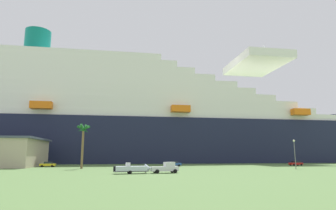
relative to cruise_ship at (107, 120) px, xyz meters
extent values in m
plane|color=#4C6B38|center=(18.15, -30.62, -19.15)|extent=(600.00, 600.00, 0.00)
cube|color=#191E38|center=(3.09, 0.13, -9.49)|extent=(239.85, 40.05, 19.34)
cube|color=white|center=(3.09, 0.13, 1.63)|extent=(211.12, 36.49, 2.90)
cube|color=white|center=(-1.69, -0.05, 4.53)|extent=(196.55, 35.50, 2.90)
cube|color=white|center=(-6.46, -0.23, 7.42)|extent=(187.78, 34.90, 2.90)
cube|color=white|center=(-11.23, -0.41, 10.32)|extent=(176.28, 33.89, 2.90)
cube|color=white|center=(-16.01, -0.58, 13.21)|extent=(166.64, 33.03, 2.90)
cube|color=white|center=(-20.78, -0.76, 16.11)|extent=(158.87, 32.00, 2.90)
cube|color=white|center=(-25.56, -0.94, 19.00)|extent=(147.82, 30.92, 2.90)
cube|color=white|center=(-30.33, -1.12, 21.90)|extent=(138.59, 29.90, 2.90)
cube|color=white|center=(-35.10, -1.30, 24.79)|extent=(131.88, 29.22, 2.90)
cube|color=white|center=(-39.88, -1.48, 27.69)|extent=(127.09, 28.48, 2.90)
cube|color=white|center=(74.69, 2.81, 31.14)|extent=(25.15, 35.13, 4.00)
cylinder|color=#0C7266|center=(-32.72, -1.21, 35.06)|extent=(11.62, 11.62, 11.84)
cylinder|color=silver|center=(79.47, 2.99, 35.14)|extent=(0.80, 0.80, 12.00)
cube|color=orange|center=(-24.15, -17.10, 3.66)|extent=(8.11, 3.50, 2.80)
cube|color=orange|center=(31.54, -15.01, 3.66)|extent=(8.11, 3.50, 2.80)
cube|color=orange|center=(87.23, -12.93, 3.66)|extent=(8.11, 3.50, 2.80)
cube|color=silver|center=(18.00, -73.34, -18.30)|extent=(5.85, 2.90, 0.90)
cube|color=silver|center=(18.99, -73.17, -17.40)|extent=(2.29, 2.15, 0.90)
cube|color=#26333F|center=(19.65, -73.06, -17.49)|extent=(0.38, 1.67, 0.63)
cylinder|color=black|center=(19.76, -72.03, -18.75)|extent=(0.84, 0.41, 0.80)
cylinder|color=black|center=(20.09, -74.00, -18.75)|extent=(0.84, 0.41, 0.80)
cylinder|color=black|center=(16.06, -72.65, -18.75)|extent=(0.84, 0.41, 0.80)
cylinder|color=black|center=(16.39, -74.62, -18.75)|extent=(0.84, 0.41, 0.80)
cube|color=#595960|center=(11.21, -74.47, -18.68)|extent=(6.95, 2.92, 0.16)
cube|color=#595960|center=(15.14, -73.82, -18.68)|extent=(2.20, 0.48, 0.10)
cylinder|color=black|center=(10.74, -73.52, -18.83)|extent=(0.67, 0.32, 0.64)
cylinder|color=black|center=(11.08, -75.53, -18.83)|extent=(0.67, 0.32, 0.64)
cube|color=silver|center=(11.21, -74.47, -18.15)|extent=(6.38, 3.02, 0.90)
cone|color=silver|center=(14.63, -73.90, -18.15)|extent=(1.49, 2.00, 1.83)
cube|color=silver|center=(10.61, -74.58, -17.35)|extent=(0.95, 1.12, 0.70)
cube|color=black|center=(7.99, -75.01, -18.15)|extent=(0.44, 0.55, 1.10)
cylinder|color=brown|center=(-1.86, -52.55, -13.92)|extent=(0.61, 0.61, 10.46)
cone|color=#195923|center=(-1.46, -52.54, -8.59)|extent=(0.80, 3.09, 2.77)
cone|color=#195923|center=(-1.60, -52.25, -8.59)|extent=(2.81, 2.59, 2.70)
cone|color=#195923|center=(-1.99, -52.17, -8.59)|extent=(3.43, 1.79, 2.18)
cone|color=#195923|center=(-2.26, -52.54, -8.59)|extent=(0.80, 3.09, 2.77)
cone|color=#195923|center=(-2.01, -52.92, -8.59)|extent=(3.46, 1.95, 1.96)
cone|color=#195923|center=(-1.61, -52.86, -8.59)|extent=(3.09, 2.64, 2.19)
sphere|color=#195923|center=(-1.86, -52.55, -8.69)|extent=(1.10, 1.10, 1.10)
cylinder|color=slate|center=(54.00, -61.12, -15.60)|extent=(0.20, 0.20, 7.10)
sphere|color=#F9F2CC|center=(54.00, -61.12, -11.80)|extent=(0.56, 0.56, 0.56)
cube|color=red|center=(67.02, -39.53, -18.47)|extent=(4.66, 2.39, 0.70)
cube|color=#1E232D|center=(67.24, -39.50, -17.85)|extent=(2.69, 1.96, 0.55)
cylinder|color=black|center=(65.67, -40.63, -18.82)|extent=(0.68, 0.30, 0.66)
cylinder|color=black|center=(65.44, -38.80, -18.82)|extent=(0.68, 0.30, 0.66)
cylinder|color=black|center=(68.60, -40.26, -18.82)|extent=(0.68, 0.30, 0.66)
cylinder|color=black|center=(68.37, -38.43, -18.82)|extent=(0.68, 0.30, 0.66)
cube|color=yellow|center=(-13.86, -40.19, -18.47)|extent=(4.53, 2.00, 0.70)
cube|color=#1E232D|center=(-13.63, -40.18, -17.85)|extent=(2.56, 1.74, 0.55)
cylinder|color=black|center=(-15.29, -41.16, -18.82)|extent=(0.67, 0.25, 0.66)
cylinder|color=black|center=(-15.36, -39.35, -18.82)|extent=(0.67, 0.25, 0.66)
cylinder|color=black|center=(-12.35, -41.04, -18.82)|extent=(0.67, 0.25, 0.66)
cylinder|color=black|center=(-12.43, -39.22, -18.82)|extent=(0.67, 0.25, 0.66)
cube|color=#264C99|center=(25.00, -39.88, -18.47)|extent=(4.55, 1.92, 0.70)
cube|color=#1E232D|center=(24.77, -39.88, -17.85)|extent=(2.56, 1.70, 0.55)
cylinder|color=black|center=(26.51, -38.99, -18.82)|extent=(0.66, 0.23, 0.66)
cylinder|color=black|center=(26.47, -40.83, -18.82)|extent=(0.66, 0.23, 0.66)
cylinder|color=black|center=(23.53, -38.94, -18.82)|extent=(0.66, 0.23, 0.66)
cylinder|color=black|center=(23.49, -40.77, -18.82)|extent=(0.66, 0.23, 0.66)
camera|label=1|loc=(11.15, -132.54, -15.46)|focal=30.55mm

